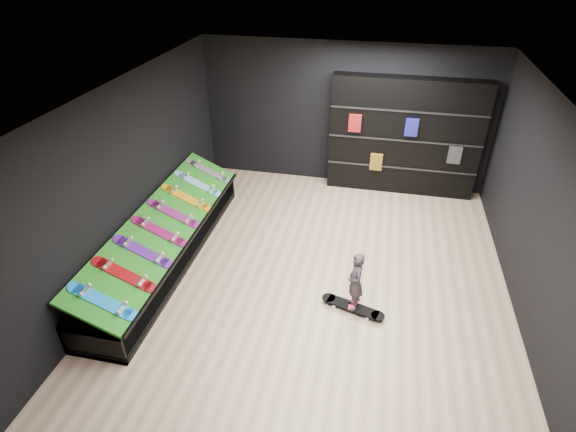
% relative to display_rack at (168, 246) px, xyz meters
% --- Properties ---
extents(floor, '(6.00, 7.00, 0.01)m').
position_rel_display_rack_xyz_m(floor, '(2.55, 0.00, -0.25)').
color(floor, tan).
rests_on(floor, ground).
extents(ceiling, '(6.00, 7.00, 0.01)m').
position_rel_display_rack_xyz_m(ceiling, '(2.55, 0.00, 2.75)').
color(ceiling, white).
rests_on(ceiling, ground).
extents(wall_back, '(6.00, 0.02, 3.00)m').
position_rel_display_rack_xyz_m(wall_back, '(2.55, 3.50, 1.25)').
color(wall_back, black).
rests_on(wall_back, ground).
extents(wall_front, '(6.00, 0.02, 3.00)m').
position_rel_display_rack_xyz_m(wall_front, '(2.55, -3.50, 1.25)').
color(wall_front, black).
rests_on(wall_front, ground).
extents(wall_left, '(0.02, 7.00, 3.00)m').
position_rel_display_rack_xyz_m(wall_left, '(-0.45, 0.00, 1.25)').
color(wall_left, black).
rests_on(wall_left, ground).
extents(wall_right, '(0.02, 7.00, 3.00)m').
position_rel_display_rack_xyz_m(wall_right, '(5.55, 0.00, 1.25)').
color(wall_right, black).
rests_on(wall_right, ground).
extents(display_rack, '(0.90, 4.50, 0.50)m').
position_rel_display_rack_xyz_m(display_rack, '(0.00, 0.00, 0.00)').
color(display_rack, black).
rests_on(display_rack, ground).
extents(turf_ramp, '(0.92, 4.50, 0.46)m').
position_rel_display_rack_xyz_m(turf_ramp, '(0.05, 0.00, 0.46)').
color(turf_ramp, '#166610').
rests_on(turf_ramp, display_rack).
extents(back_shelving, '(3.02, 0.35, 2.42)m').
position_rel_display_rack_xyz_m(back_shelving, '(3.81, 3.32, 0.96)').
color(back_shelving, black).
rests_on(back_shelving, ground).
extents(floor_skateboard, '(1.00, 0.49, 0.09)m').
position_rel_display_rack_xyz_m(floor_skateboard, '(3.20, -0.62, -0.21)').
color(floor_skateboard, black).
rests_on(floor_skateboard, ground).
extents(child, '(0.21, 0.25, 0.57)m').
position_rel_display_rack_xyz_m(child, '(3.20, -0.62, 0.12)').
color(child, black).
rests_on(child, floor_skateboard).
extents(display_board_0, '(0.93, 0.22, 0.50)m').
position_rel_display_rack_xyz_m(display_board_0, '(0.06, -1.90, 0.49)').
color(display_board_0, blue).
rests_on(display_board_0, turf_ramp).
extents(display_board_1, '(0.93, 0.22, 0.50)m').
position_rel_display_rack_xyz_m(display_board_1, '(0.06, -1.36, 0.49)').
color(display_board_1, red).
rests_on(display_board_1, turf_ramp).
extents(display_board_2, '(0.93, 0.22, 0.50)m').
position_rel_display_rack_xyz_m(display_board_2, '(0.06, -0.81, 0.49)').
color(display_board_2, purple).
rests_on(display_board_2, turf_ramp).
extents(display_board_3, '(0.93, 0.22, 0.50)m').
position_rel_display_rack_xyz_m(display_board_3, '(0.06, -0.27, 0.49)').
color(display_board_3, '#E5198C').
rests_on(display_board_3, turf_ramp).
extents(display_board_4, '(0.93, 0.22, 0.50)m').
position_rel_display_rack_xyz_m(display_board_4, '(0.06, 0.27, 0.49)').
color(display_board_4, '#2626BF').
rests_on(display_board_4, turf_ramp).
extents(display_board_5, '(0.93, 0.22, 0.50)m').
position_rel_display_rack_xyz_m(display_board_5, '(0.06, 0.81, 0.49)').
color(display_board_5, orange).
rests_on(display_board_5, turf_ramp).
extents(display_board_6, '(0.93, 0.22, 0.50)m').
position_rel_display_rack_xyz_m(display_board_6, '(0.06, 1.36, 0.49)').
color(display_board_6, '#0CB2E5').
rests_on(display_board_6, turf_ramp).
extents(display_board_7, '(0.93, 0.22, 0.50)m').
position_rel_display_rack_xyz_m(display_board_7, '(0.06, 1.90, 0.49)').
color(display_board_7, black).
rests_on(display_board_7, turf_ramp).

